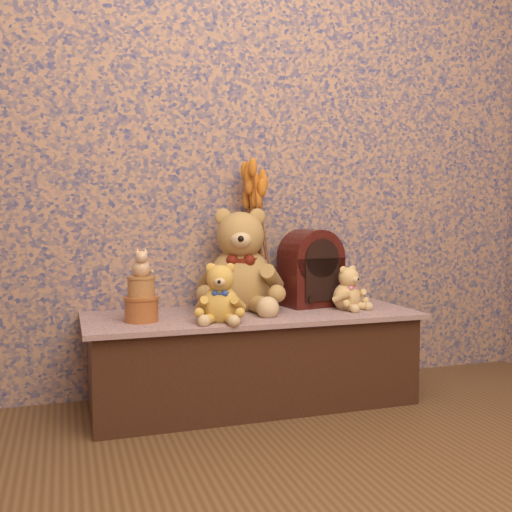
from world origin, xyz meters
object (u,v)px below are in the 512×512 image
(teddy_large, at_px, (240,256))
(cathedral_radio, at_px, (311,268))
(teddy_small, at_px, (347,286))
(ceramic_vase, at_px, (254,284))
(teddy_medium, at_px, (221,290))
(cat_figurine, at_px, (141,262))
(biscuit_tin_lower, at_px, (142,309))

(teddy_large, relative_size, cathedral_radio, 1.36)
(teddy_large, bearing_deg, cathedral_radio, 16.31)
(teddy_small, xyz_separation_m, ceramic_vase, (-0.37, 0.17, 0.00))
(teddy_large, xyz_separation_m, teddy_medium, (-0.15, -0.24, -0.11))
(ceramic_vase, height_order, cat_figurine, cat_figurine)
(teddy_large, distance_m, cathedral_radio, 0.33)
(teddy_small, relative_size, cat_figurine, 1.80)
(cat_figurine, bearing_deg, teddy_small, 2.85)
(teddy_medium, distance_m, biscuit_tin_lower, 0.31)
(teddy_small, relative_size, ceramic_vase, 0.96)
(cathedral_radio, xyz_separation_m, ceramic_vase, (-0.25, 0.04, -0.07))
(teddy_large, distance_m, cat_figurine, 0.47)
(teddy_large, distance_m, biscuit_tin_lower, 0.50)
(teddy_medium, relative_size, teddy_small, 1.19)
(teddy_medium, distance_m, cat_figurine, 0.32)
(teddy_medium, relative_size, biscuit_tin_lower, 1.89)
(teddy_medium, height_order, ceramic_vase, teddy_medium)
(teddy_large, height_order, biscuit_tin_lower, teddy_large)
(teddy_small, bearing_deg, biscuit_tin_lower, 158.02)
(teddy_small, bearing_deg, teddy_medium, 167.35)
(cathedral_radio, xyz_separation_m, biscuit_tin_lower, (-0.77, -0.16, -0.12))
(teddy_medium, bearing_deg, teddy_large, 76.61)
(teddy_large, distance_m, teddy_medium, 0.31)
(cathedral_radio, bearing_deg, ceramic_vase, 162.72)
(teddy_medium, bearing_deg, cat_figurine, -178.95)
(cathedral_radio, distance_m, cat_figurine, 0.79)
(cathedral_radio, relative_size, biscuit_tin_lower, 2.68)
(teddy_large, relative_size, biscuit_tin_lower, 3.65)
(teddy_large, xyz_separation_m, teddy_small, (0.44, -0.13, -0.13))
(cathedral_radio, relative_size, ceramic_vase, 1.63)
(teddy_large, bearing_deg, ceramic_vase, 44.69)
(teddy_large, relative_size, ceramic_vase, 2.22)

